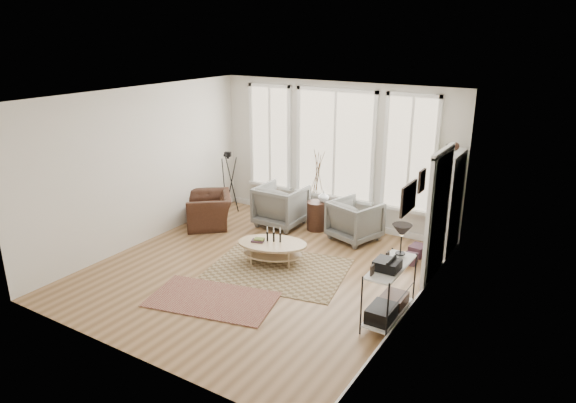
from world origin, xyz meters
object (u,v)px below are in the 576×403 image
Objects in this scene: side_table at (317,192)px; accent_chair at (209,210)px; armchair_left at (281,205)px; coffee_table at (272,247)px; bookcase at (447,205)px; armchair_right at (355,220)px; low_shelf at (390,287)px.

side_table is 2.26m from accent_chair.
armchair_left is 1.49m from accent_chair.
side_table is (-0.09, 1.78, 0.49)m from coffee_table.
side_table is at bearing 92.97° from coffee_table.
bookcase is 1.50× the size of coffee_table.
coffee_table is at bearing -87.03° from side_table.
accent_chair is at bearing 158.35° from coffee_table.
armchair_right reaches higher than accent_chair.
low_shelf is 0.80× the size of side_table.
armchair_left reaches higher than armchair_right.
coffee_table is at bearing 83.62° from armchair_right.
coffee_table is at bearing 117.38° from armchair_left.
side_table is 1.60× the size of accent_chair.
bookcase reaches higher than low_shelf.
accent_chair is (-2.09, 0.83, 0.04)m from coffee_table.
side_table is at bearing -178.96° from bookcase.
coffee_table is 1.48× the size of armchair_left.
side_table is (-2.48, 2.47, 0.28)m from low_shelf.
bookcase is at bearing 1.04° from side_table.
armchair_right is at bearing 123.68° from low_shelf.
coffee_table is (-2.38, 0.70, -0.22)m from low_shelf.
coffee_table is 1.83m from armchair_left.
side_table reaches higher than low_shelf.
bookcase is 4.68m from accent_chair.
bookcase is 3.33m from armchair_left.
armchair_left is at bearing 80.82° from accent_chair.
armchair_right is at bearing 65.67° from coffee_table.
armchair_left is 1.62m from armchair_right.
accent_chair is (-4.47, 1.53, -0.18)m from low_shelf.
accent_chair is (-4.53, -0.99, -0.62)m from bookcase.
low_shelf is at bearing -91.28° from bookcase.
armchair_right is 0.83× the size of accent_chair.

